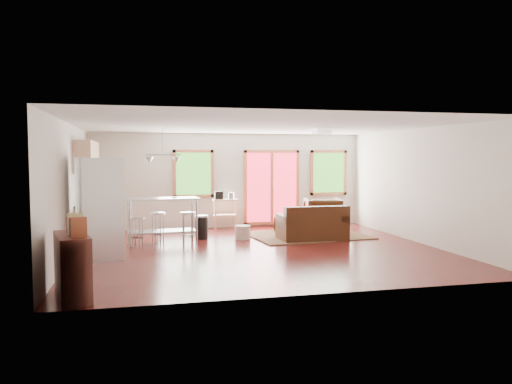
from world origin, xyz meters
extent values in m
cube|color=#3B0D0C|center=(0.00, 0.00, -0.01)|extent=(7.50, 7.00, 0.02)
cube|color=silver|center=(0.00, 0.00, 2.61)|extent=(7.50, 7.00, 0.02)
cube|color=beige|center=(0.00, 3.51, 1.30)|extent=(7.50, 0.02, 2.60)
cube|color=beige|center=(-3.76, 0.00, 1.30)|extent=(0.02, 7.00, 2.60)
cube|color=beige|center=(3.76, 0.00, 1.30)|extent=(0.02, 7.00, 2.60)
cube|color=beige|center=(0.00, -3.51, 1.30)|extent=(7.50, 0.02, 2.60)
cube|color=#2A5F1C|center=(-1.00, 3.46, 1.50)|extent=(0.94, 0.02, 1.14)
cube|color=#A7563A|center=(-1.00, 3.46, 2.11)|extent=(1.10, 0.05, 0.08)
cube|color=#A7563A|center=(-1.00, 3.46, 0.89)|extent=(1.10, 0.05, 0.08)
cube|color=#A7563A|center=(-1.51, 3.46, 1.50)|extent=(0.08, 0.05, 1.30)
cube|color=#A7563A|center=(-0.49, 3.46, 1.50)|extent=(0.08, 0.05, 1.30)
cube|color=red|center=(1.20, 3.46, 1.10)|extent=(1.44, 0.02, 1.94)
cube|color=#A7563A|center=(1.20, 3.46, 2.11)|extent=(1.60, 0.05, 0.08)
cube|color=#A7563A|center=(1.20, 3.46, 0.09)|extent=(1.60, 0.05, 0.08)
cube|color=#A7563A|center=(0.44, 3.46, 1.10)|extent=(0.08, 0.05, 2.10)
cube|color=#A7563A|center=(1.96, 3.46, 1.10)|extent=(0.08, 0.05, 2.10)
cube|color=#A7563A|center=(1.20, 3.46, 1.10)|extent=(0.08, 0.05, 1.94)
cube|color=#2A5F1C|center=(2.90, 3.46, 1.50)|extent=(0.94, 0.02, 1.14)
cube|color=#A7563A|center=(2.90, 3.46, 2.11)|extent=(1.10, 0.05, 0.08)
cube|color=#A7563A|center=(2.90, 3.46, 0.89)|extent=(1.10, 0.05, 0.08)
cube|color=#A7563A|center=(2.39, 3.46, 1.50)|extent=(0.08, 0.05, 1.30)
cube|color=#A7563A|center=(3.41, 3.46, 1.50)|extent=(0.08, 0.05, 1.30)
cube|color=#435933|center=(1.59, 1.57, 0.01)|extent=(2.99, 2.43, 0.03)
cube|color=black|center=(1.51, 0.96, 0.22)|extent=(1.56, 0.90, 0.43)
cube|color=black|center=(1.52, 0.63, 0.63)|extent=(1.55, 0.23, 0.39)
cube|color=black|center=(0.84, 0.96, 0.52)|extent=(0.22, 0.88, 0.16)
cube|color=black|center=(2.18, 0.97, 0.52)|extent=(0.22, 0.88, 0.16)
cube|color=black|center=(1.17, 1.01, 0.49)|extent=(0.65, 0.58, 0.12)
cube|color=black|center=(1.85, 1.02, 0.49)|extent=(0.65, 0.58, 0.12)
cube|color=#3B1913|center=(1.72, 1.91, 0.37)|extent=(1.06, 0.73, 0.04)
cube|color=#3B1913|center=(1.35, 1.64, 0.18)|extent=(0.07, 0.07, 0.35)
cube|color=#3B1913|center=(2.16, 1.76, 0.18)|extent=(0.07, 0.07, 0.35)
cube|color=#3B1913|center=(1.28, 2.06, 0.18)|extent=(0.07, 0.07, 0.35)
cube|color=#3B1913|center=(2.09, 2.19, 0.18)|extent=(0.07, 0.07, 0.35)
imported|color=black|center=(2.34, 2.43, 0.47)|extent=(1.07, 1.02, 0.94)
cube|color=black|center=(1.33, 2.49, 0.19)|extent=(0.76, 0.76, 0.39)
cylinder|color=beige|center=(-0.06, 1.43, 0.16)|extent=(0.40, 0.40, 0.32)
imported|color=silver|center=(1.63, 1.93, 0.50)|extent=(0.22, 0.23, 0.20)
sphere|color=red|center=(1.66, 1.95, 0.67)|extent=(0.08, 0.08, 0.08)
sphere|color=red|center=(1.59, 1.91, 0.69)|extent=(0.08, 0.08, 0.08)
sphere|color=red|center=(1.63, 1.98, 0.71)|extent=(0.08, 0.08, 0.08)
imported|color=brown|center=(2.02, 1.63, 0.54)|extent=(0.21, 0.11, 0.29)
cube|color=tan|center=(-3.45, 1.70, 0.45)|extent=(0.60, 2.20, 0.90)
cube|color=black|center=(-3.45, 1.70, 0.92)|extent=(0.64, 2.24, 0.04)
cube|color=tan|center=(-3.57, 1.70, 1.95)|extent=(0.36, 2.20, 0.70)
cylinder|color=#B7BABC|center=(-3.45, 1.20, 1.03)|extent=(0.12, 0.12, 0.18)
cube|color=black|center=(-3.45, 2.10, 1.04)|extent=(0.22, 0.18, 0.20)
cube|color=#B7BABC|center=(-3.18, -0.17, 0.97)|extent=(0.95, 0.93, 1.94)
cube|color=gray|center=(-2.82, -0.07, 0.97)|extent=(0.21, 0.69, 1.89)
cylinder|color=gray|center=(-2.74, -0.30, 1.13)|extent=(0.03, 0.03, 1.29)
cylinder|color=gray|center=(-2.86, 0.16, 1.13)|extent=(0.03, 0.03, 1.29)
cube|color=#B7BABC|center=(-1.94, 1.30, 1.01)|extent=(1.68, 0.81, 0.04)
cube|color=gray|center=(-1.94, 1.30, 0.27)|extent=(1.56, 0.71, 0.03)
cylinder|color=gray|center=(-2.65, 0.98, 0.49)|extent=(0.05, 0.05, 0.98)
cylinder|color=gray|center=(-1.18, 1.12, 0.49)|extent=(0.05, 0.05, 0.98)
cylinder|color=gray|center=(-2.70, 1.47, 0.49)|extent=(0.05, 0.05, 0.98)
cylinder|color=gray|center=(-1.23, 1.62, 0.49)|extent=(0.05, 0.05, 0.98)
imported|color=silver|center=(-1.67, 1.29, 1.01)|extent=(0.12, 0.10, 0.12)
cylinder|color=#B7BABC|center=(-2.49, 0.97, 0.63)|extent=(0.40, 0.40, 0.04)
cylinder|color=gray|center=(-2.38, 1.01, 0.31)|extent=(0.03, 0.03, 0.62)
cylinder|color=gray|center=(-2.54, 1.07, 0.31)|extent=(0.03, 0.03, 0.62)
cylinder|color=gray|center=(-2.60, 0.92, 0.31)|extent=(0.03, 0.03, 0.62)
cylinder|color=gray|center=(-2.45, 0.86, 0.31)|extent=(0.03, 0.03, 0.62)
cylinder|color=gray|center=(-2.49, 0.97, 0.20)|extent=(0.37, 0.37, 0.01)
cylinder|color=#B7BABC|center=(-2.04, 1.25, 0.69)|extent=(0.44, 0.44, 0.04)
cylinder|color=gray|center=(-1.92, 1.30, 0.33)|extent=(0.03, 0.03, 0.67)
cylinder|color=gray|center=(-2.09, 1.37, 0.33)|extent=(0.03, 0.03, 0.67)
cylinder|color=gray|center=(-2.16, 1.21, 0.33)|extent=(0.03, 0.03, 0.67)
cylinder|color=gray|center=(-2.00, 1.13, 0.33)|extent=(0.03, 0.03, 0.67)
cylinder|color=gray|center=(-2.04, 1.25, 0.22)|extent=(0.40, 0.40, 0.01)
cylinder|color=#B7BABC|center=(-1.40, 1.00, 0.71)|extent=(0.40, 0.40, 0.04)
cylinder|color=gray|center=(-1.29, 1.07, 0.34)|extent=(0.03, 0.03, 0.69)
cylinder|color=gray|center=(-1.47, 1.11, 0.34)|extent=(0.03, 0.03, 0.69)
cylinder|color=gray|center=(-1.51, 0.92, 0.34)|extent=(0.03, 0.03, 0.69)
cylinder|color=gray|center=(-1.33, 0.89, 0.34)|extent=(0.03, 0.03, 0.69)
cylinder|color=gray|center=(-1.40, 1.00, 0.22)|extent=(0.37, 0.37, 0.02)
cylinder|color=black|center=(-1.01, 1.66, 0.26)|extent=(0.32, 0.32, 0.53)
cylinder|color=#B7BABC|center=(-1.01, 1.66, 0.55)|extent=(0.33, 0.33, 0.04)
cube|color=tan|center=(-0.18, 3.20, 0.80)|extent=(0.68, 0.44, 0.04)
cube|color=tan|center=(-0.18, 3.20, 0.38)|extent=(0.64, 0.41, 0.03)
cube|color=tan|center=(-0.47, 3.02, 0.40)|extent=(0.04, 0.04, 0.81)
cube|color=tan|center=(0.11, 3.03, 0.40)|extent=(0.04, 0.04, 0.81)
cube|color=tan|center=(-0.47, 3.37, 0.40)|extent=(0.04, 0.04, 0.81)
cube|color=tan|center=(0.10, 3.37, 0.40)|extent=(0.04, 0.04, 0.81)
cube|color=black|center=(-0.36, 3.20, 0.92)|extent=(0.21, 0.19, 0.21)
cylinder|color=#B7BABC|center=(-0.01, 3.20, 0.90)|extent=(0.16, 0.16, 0.17)
cube|color=#3B1913|center=(-3.35, -2.95, 0.45)|extent=(0.62, 1.07, 0.90)
cube|color=brown|center=(-3.22, -3.26, 1.03)|extent=(0.21, 0.10, 0.27)
cube|color=navy|center=(-3.26, -3.10, 1.02)|extent=(0.21, 0.10, 0.25)
cube|color=#C5BD68|center=(-3.30, -2.94, 1.04)|extent=(0.21, 0.10, 0.29)
cube|color=brown|center=(-3.33, -2.77, 1.01)|extent=(0.21, 0.10, 0.22)
cube|color=white|center=(1.60, 0.60, 2.53)|extent=(0.35, 0.35, 0.12)
cylinder|color=gray|center=(-1.90, 1.50, 2.30)|extent=(0.02, 0.02, 0.60)
cube|color=gray|center=(-1.90, 1.50, 2.00)|extent=(0.80, 0.04, 0.03)
cone|color=#B7BABC|center=(-2.20, 1.50, 1.88)|extent=(0.18, 0.18, 0.14)
cone|color=#B7BABC|center=(-1.60, 1.50, 1.88)|extent=(0.18, 0.18, 0.14)
camera|label=1|loc=(-2.44, -10.08, 1.95)|focal=35.00mm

